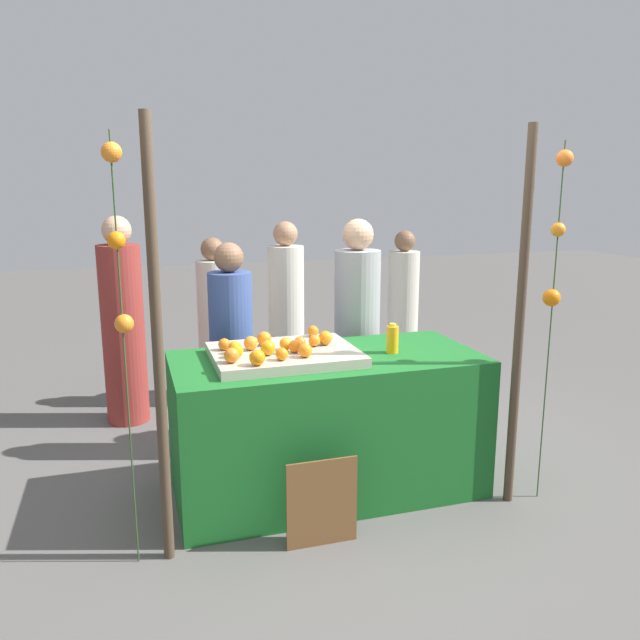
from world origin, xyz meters
TOP-DOWN VIEW (x-y plane):
  - ground_plane at (0.00, 0.00)m, footprint 24.00×24.00m
  - stall_counter at (0.00, 0.00)m, footprint 1.91×0.88m
  - orange_tray at (-0.27, 0.01)m, footprint 0.87×0.67m
  - orange_0 at (-0.19, -0.19)m, footprint 0.08×0.08m
  - orange_1 at (-0.34, -0.21)m, footprint 0.07×0.07m
  - orange_2 at (-0.62, 0.12)m, footprint 0.07×0.07m
  - orange_3 at (-0.47, 0.07)m, footprint 0.09×0.09m
  - orange_4 at (-0.01, 0.29)m, footprint 0.07×0.07m
  - orange_5 at (-0.57, 0.01)m, footprint 0.08×0.08m
  - orange_6 at (-0.39, -0.08)m, footprint 0.09×0.09m
  - orange_7 at (0.01, 0.05)m, footprint 0.09×0.09m
  - orange_8 at (-0.58, -0.07)m, footprint 0.08×0.08m
  - orange_9 at (-0.49, -0.27)m, footprint 0.09×0.09m
  - orange_10 at (-0.36, 0.15)m, footprint 0.09×0.09m
  - orange_11 at (-0.22, -0.07)m, footprint 0.08×0.08m
  - orange_12 at (-0.17, 0.03)m, footprint 0.07×0.07m
  - orange_13 at (-0.62, -0.17)m, footprint 0.09×0.09m
  - orange_14 at (-0.26, 0.01)m, footprint 0.08×0.08m
  - orange_15 at (-0.07, 0.04)m, footprint 0.07×0.07m
  - juice_bottle at (0.42, -0.04)m, footprint 0.08×0.08m
  - chalkboard_sign at (-0.23, -0.61)m, footprint 0.40×0.03m
  - vendor_left at (-0.47, 0.76)m, footprint 0.31×0.31m
  - vendor_right at (0.46, 0.71)m, footprint 0.34×0.34m
  - crowd_person_0 at (-0.43, 1.88)m, footprint 0.30×0.30m
  - crowd_person_1 at (-1.21, 1.64)m, footprint 0.34×0.34m
  - crowd_person_2 at (0.21, 1.85)m, footprint 0.32×0.32m
  - crowd_person_3 at (1.43, 1.99)m, footprint 0.30×0.30m
  - canopy_post_left at (-1.03, -0.48)m, footprint 0.06×0.06m
  - canopy_post_right at (1.03, -0.48)m, footprint 0.06×0.06m
  - garland_strand_left at (-1.19, -0.48)m, footprint 0.10×0.10m
  - garland_strand_right at (1.23, -0.50)m, footprint 0.11×0.11m

SIDE VIEW (x-z plane):
  - ground_plane at x=0.00m, z-range 0.00..0.00m
  - chalkboard_sign at x=-0.23m, z-range -0.01..0.50m
  - stall_counter at x=0.00m, z-range 0.00..0.89m
  - crowd_person_0 at x=-0.43m, z-range -0.05..1.43m
  - crowd_person_3 at x=1.43m, z-range -0.05..1.44m
  - vendor_left at x=-0.47m, z-range -0.05..1.49m
  - crowd_person_2 at x=0.21m, z-range -0.06..1.56m
  - vendor_right at x=0.46m, z-range -0.06..1.63m
  - crowd_person_1 at x=-1.21m, z-range -0.06..1.63m
  - orange_tray at x=-0.27m, z-range 0.89..0.95m
  - juice_bottle at x=0.42m, z-range 0.88..1.07m
  - orange_12 at x=-0.17m, z-range 0.95..1.02m
  - orange_2 at x=-0.62m, z-range 0.95..1.02m
  - orange_1 at x=-0.34m, z-range 0.95..1.02m
  - orange_4 at x=-0.01m, z-range 0.95..1.02m
  - orange_15 at x=-0.07m, z-range 0.95..1.02m
  - orange_11 at x=-0.22m, z-range 0.95..1.02m
  - orange_5 at x=-0.57m, z-range 0.95..1.03m
  - orange_14 at x=-0.26m, z-range 0.95..1.03m
  - orange_0 at x=-0.19m, z-range 0.95..1.03m
  - orange_8 at x=-0.58m, z-range 0.95..1.03m
  - orange_3 at x=-0.47m, z-range 0.95..1.03m
  - orange_13 at x=-0.62m, z-range 0.95..1.03m
  - orange_7 at x=0.01m, z-range 0.95..1.04m
  - orange_10 at x=-0.36m, z-range 0.95..1.04m
  - orange_9 at x=-0.49m, z-range 0.95..1.04m
  - orange_6 at x=-0.39m, z-range 0.95..1.04m
  - canopy_post_left at x=-1.03m, z-range 0.00..2.27m
  - canopy_post_right at x=1.03m, z-range 0.00..2.27m
  - garland_strand_right at x=1.23m, z-range 0.52..2.70m
  - garland_strand_left at x=-1.19m, z-range 0.56..2.74m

